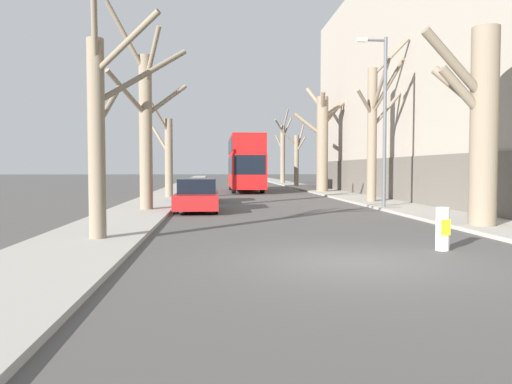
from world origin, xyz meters
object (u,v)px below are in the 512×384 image
at_px(parked_car_1, 201,191).
at_px(lamp_post, 383,114).
at_px(double_decker_bus, 245,161).
at_px(street_tree_left_1, 145,124).
at_px(street_tree_left_2, 168,154).
at_px(street_tree_right_3, 296,158).
at_px(parked_car_0, 197,196).
at_px(street_tree_left_0, 101,124).
at_px(street_tree_right_2, 322,139).
at_px(street_tree_right_4, 283,151).
at_px(street_tree_right_0, 481,123).
at_px(street_tree_right_1, 374,127).
at_px(traffic_bollard, 443,229).

xyz_separation_m(parked_car_1, lamp_post, (8.46, -5.22, 3.75)).
bearing_deg(double_decker_bus, street_tree_left_1, -106.24).
relative_size(street_tree_left_2, street_tree_right_3, 0.97).
bearing_deg(parked_car_0, street_tree_left_0, -102.94).
bearing_deg(street_tree_right_2, double_decker_bus, 154.71).
xyz_separation_m(street_tree_right_4, double_decker_bus, (-5.76, -19.59, -1.50)).
distance_m(street_tree_right_2, parked_car_1, 14.09).
relative_size(street_tree_right_2, lamp_post, 1.06).
bearing_deg(street_tree_right_0, street_tree_left_2, 123.95).
height_order(street_tree_right_2, parked_car_0, street_tree_right_2).
distance_m(street_tree_right_0, street_tree_right_1, 11.21).
height_order(street_tree_right_4, parked_car_1, street_tree_right_4).
bearing_deg(traffic_bollard, street_tree_left_0, 166.53).
bearing_deg(lamp_post, parked_car_1, 148.33).
relative_size(street_tree_left_1, traffic_bollard, 8.72).
height_order(street_tree_right_1, lamp_post, street_tree_right_1).
bearing_deg(street_tree_left_0, street_tree_right_3, 73.23).
bearing_deg(double_decker_bus, street_tree_right_2, -25.29).
bearing_deg(parked_car_0, street_tree_left_1, -175.40).
height_order(street_tree_right_1, street_tree_right_4, street_tree_right_4).
height_order(street_tree_left_1, street_tree_right_0, street_tree_left_1).
bearing_deg(street_tree_right_1, parked_car_1, 169.75).
relative_size(street_tree_right_2, street_tree_right_4, 0.93).
bearing_deg(street_tree_right_0, street_tree_right_4, 89.86).
bearing_deg(street_tree_left_1, street_tree_right_3, 68.14).
bearing_deg(street_tree_right_0, street_tree_right_2, 89.71).
xyz_separation_m(street_tree_right_3, street_tree_right_4, (0.06, 10.53, 1.09)).
bearing_deg(lamp_post, street_tree_right_3, 88.90).
xyz_separation_m(street_tree_left_1, parked_car_0, (2.19, 0.18, -3.13)).
xyz_separation_m(street_tree_left_0, street_tree_right_1, (11.31, 13.04, 1.09)).
bearing_deg(parked_car_0, traffic_bollard, -61.44).
xyz_separation_m(street_tree_right_0, parked_car_0, (-8.93, 7.17, -2.60)).
height_order(street_tree_right_3, traffic_bollard, street_tree_right_3).
height_order(street_tree_left_0, traffic_bollard, street_tree_left_0).
xyz_separation_m(street_tree_left_2, street_tree_right_3, (11.08, 18.45, 0.17)).
bearing_deg(street_tree_left_0, lamp_post, 42.03).
relative_size(street_tree_left_0, parked_car_1, 1.54).
relative_size(parked_car_0, lamp_post, 0.57).
bearing_deg(street_tree_right_3, parked_car_0, -107.99).
xyz_separation_m(street_tree_right_1, parked_car_0, (-9.23, -4.00, -3.42)).
xyz_separation_m(street_tree_right_0, parked_car_1, (-8.93, 12.84, -2.63)).
distance_m(double_decker_bus, lamp_post, 18.97).
xyz_separation_m(street_tree_left_0, street_tree_right_3, (11.06, 36.70, -0.08)).
relative_size(street_tree_right_1, lamp_post, 1.11).
bearing_deg(traffic_bollard, street_tree_right_4, 86.42).
distance_m(street_tree_right_3, parked_car_1, 23.86).
height_order(street_tree_right_3, lamp_post, lamp_post).
height_order(lamp_post, traffic_bollard, lamp_post).
bearing_deg(street_tree_left_1, street_tree_left_2, 89.47).
bearing_deg(street_tree_right_3, street_tree_left_1, -111.86).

